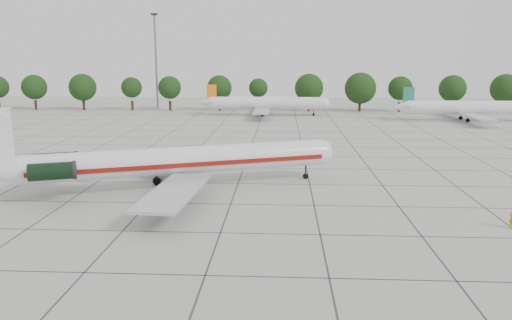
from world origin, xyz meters
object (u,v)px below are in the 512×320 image
Objects in this scene: main_airliner at (164,161)px; bg_airliner_d at (469,108)px; floodlight_mast at (156,56)px; bg_airliner_c at (266,103)px.

bg_airliner_d is at bearing 28.32° from main_airliner.
main_airliner is at bearing -75.56° from floodlight_mast.
main_airliner is at bearing -96.97° from bg_airliner_c.
main_airliner is 1.44× the size of floodlight_mast.
floodlight_mast is (-22.45, 87.14, 11.16)m from main_airliner.
bg_airliner_c is at bearing 169.77° from bg_airliner_d.
bg_airliner_c is at bearing 62.40° from main_airliner.
main_airliner is 90.67m from floodlight_mast.
main_airliner reaches higher than bg_airliner_d.
bg_airliner_c is 1.00× the size of bg_airliner_d.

